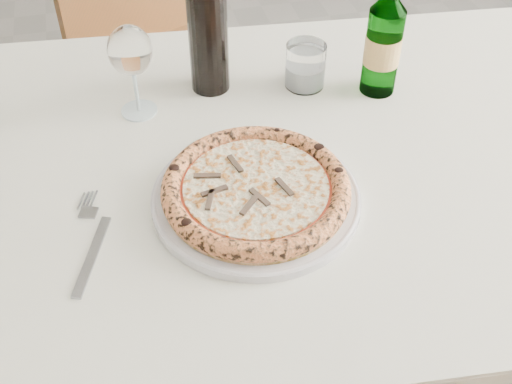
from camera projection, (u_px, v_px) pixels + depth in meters
dining_table at (242, 200)px, 1.08m from camera, size 1.50×0.98×0.76m
chair_far at (159, 32)px, 1.75m from camera, size 0.59×0.59×0.93m
plate at (256, 198)px, 0.94m from camera, size 0.31×0.31×0.02m
pizza at (256, 189)px, 0.93m from camera, size 0.28×0.28×0.03m
fork at (91, 242)px, 0.89m from camera, size 0.06×0.20×0.00m
wine_glass at (130, 53)px, 1.03m from camera, size 0.07×0.07×0.16m
tumbler at (305, 68)px, 1.15m from camera, size 0.07×0.07×0.08m
beer_bottle at (384, 42)px, 1.09m from camera, size 0.06×0.06×0.24m
wine_bottle at (208, 27)px, 1.08m from camera, size 0.07×0.07×0.28m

